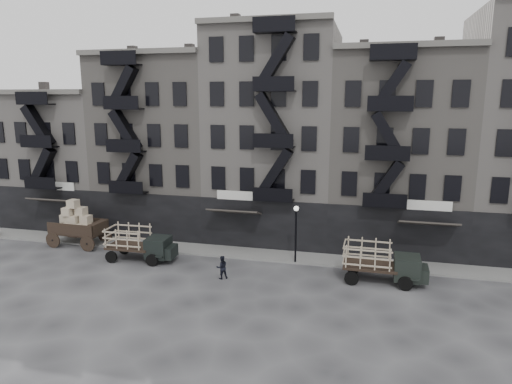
% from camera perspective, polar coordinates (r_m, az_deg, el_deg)
% --- Properties ---
extents(ground, '(140.00, 140.00, 0.00)m').
position_cam_1_polar(ground, '(31.58, -1.30, -10.11)').
color(ground, '#38383A').
rests_on(ground, ground).
extents(sidewalk, '(55.00, 2.50, 0.15)m').
position_cam_1_polar(sidewalk, '(34.95, 0.31, -7.77)').
color(sidewalk, slate).
rests_on(sidewalk, ground).
extents(building_west, '(10.00, 11.35, 13.20)m').
position_cam_1_polar(building_west, '(47.45, -22.07, 3.94)').
color(building_west, gray).
rests_on(building_west, ground).
extents(building_midwest, '(10.00, 11.35, 16.20)m').
position_cam_1_polar(building_midwest, '(42.22, -11.08, 5.77)').
color(building_midwest, gray).
rests_on(building_midwest, ground).
extents(building_center, '(10.00, 11.35, 18.20)m').
position_cam_1_polar(building_center, '(39.00, 2.42, 6.97)').
color(building_center, gray).
rests_on(building_center, ground).
extents(building_mideast, '(10.00, 11.35, 16.20)m').
position_cam_1_polar(building_mideast, '(38.41, 17.25, 4.88)').
color(building_mideast, gray).
rests_on(building_mideast, ground).
extents(lamp_post, '(0.36, 0.36, 4.28)m').
position_cam_1_polar(lamp_post, '(32.50, 5.01, -4.32)').
color(lamp_post, black).
rests_on(lamp_post, ground).
extents(wagon, '(4.57, 2.61, 3.77)m').
position_cam_1_polar(wagon, '(39.36, -21.53, -3.20)').
color(wagon, black).
rests_on(wagon, ground).
extents(stake_truck_west, '(5.13, 2.24, 2.54)m').
position_cam_1_polar(stake_truck_west, '(34.57, -14.40, -5.97)').
color(stake_truck_west, black).
rests_on(stake_truck_west, ground).
extents(stake_truck_east, '(5.30, 2.30, 2.63)m').
position_cam_1_polar(stake_truck_east, '(30.72, 15.49, -8.20)').
color(stake_truck_east, black).
rests_on(stake_truck_east, ground).
extents(pedestrian_mid, '(0.97, 0.92, 1.57)m').
position_cam_1_polar(pedestrian_mid, '(30.50, -4.29, -9.37)').
color(pedestrian_mid, black).
rests_on(pedestrian_mid, ground).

